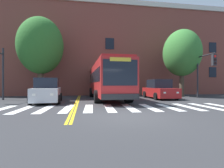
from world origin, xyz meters
The scene contains 11 objects.
ground_plane centered at (0.00, 0.00, 0.00)m, with size 120.00×120.00×0.00m, color #303033.
crosswalk centered at (-0.96, 2.83, 0.00)m, with size 16.28×4.25×0.01m.
lane_line_yellow_inner centered at (-2.44, 16.83, 0.00)m, with size 0.12×36.00×0.01m, color gold.
lane_line_yellow_outer centered at (-2.28, 16.83, 0.00)m, with size 0.12×36.00×0.01m, color gold.
city_bus centered at (0.27, 9.18, 1.82)m, with size 3.03×12.08×3.29m.
car_silver_near_lane centered at (-4.57, 6.46, 0.84)m, with size 2.31×4.41×1.86m.
car_red_far_lane centered at (5.37, 8.65, 0.83)m, with size 2.23×4.82×1.85m.
traffic_light_near_corner centered at (9.56, 7.76, 3.02)m, with size 0.38×2.68×4.56m.
street_tree_curbside_large centered at (8.86, 10.56, 4.83)m, with size 4.55×5.04×7.42m.
street_tree_curbside_small centered at (-6.21, 11.42, 5.30)m, with size 6.11×6.15×8.21m.
building_facade centered at (1.35, 19.30, 6.11)m, with size 36.05×9.99×12.22m.
Camera 1 is at (-1.81, -7.28, 1.39)m, focal length 28.00 mm.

